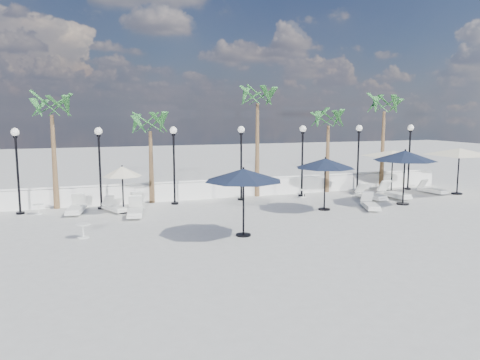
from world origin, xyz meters
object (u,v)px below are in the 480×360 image
object	(u,v)px
lounger_3	(135,211)
lounger_4	(370,205)
lounger_5	(394,193)
parasol_navy_mid	(325,163)
parasol_cream_sq_b	(460,148)
lounger_1	(114,207)
lounger_2	(76,208)
lounger_0	(137,204)
parasol_cream_small	(122,172)
lounger_6	(371,195)
lounger_7	(432,190)
parasol_navy_left	(243,175)
parasol_cream_sq_a	(393,151)
parasol_navy_right	(405,156)

from	to	relation	value
lounger_3	lounger_4	size ratio (longest dim) A/B	1.08
lounger_5	parasol_navy_mid	xyz separation A→B (m)	(-5.02, -1.47, 1.92)
parasol_navy_mid	parasol_cream_sq_b	size ratio (longest dim) A/B	0.50
lounger_3	lounger_5	distance (m)	13.54
lounger_1	lounger_2	xyz separation A→B (m)	(-1.66, 0.21, 0.04)
parasol_navy_mid	lounger_0	bearing A→B (deg)	157.87
parasol_navy_mid	parasol_cream_small	world-z (taller)	parasol_navy_mid
lounger_5	lounger_6	size ratio (longest dim) A/B	1.06
lounger_3	lounger_7	distance (m)	16.52
lounger_2	parasol_navy_left	distance (m)	8.72
parasol_cream_small	parasol_cream_sq_a	bearing A→B (deg)	3.46
lounger_2	lounger_3	size ratio (longest dim) A/B	1.00
lounger_7	parasol_navy_right	distance (m)	4.76
lounger_2	lounger_6	bearing A→B (deg)	4.44
parasol_navy_right	lounger_6	bearing A→B (deg)	113.57
parasol_cream_sq_a	parasol_cream_small	bearing A→B (deg)	-176.54
parasol_navy_left	parasol_cream_sq_b	xyz separation A→B (m)	(14.32, 4.58, 0.32)
parasol_navy_left	parasol_cream_sq_a	bearing A→B (deg)	29.84
lounger_2	lounger_5	bearing A→B (deg)	4.62
lounger_3	lounger_0	bearing A→B (deg)	88.61
lounger_6	parasol_navy_mid	xyz separation A→B (m)	(-3.62, -1.56, 1.94)
parasol_navy_right	parasol_cream_small	distance (m)	13.53
lounger_7	parasol_cream_sq_b	size ratio (longest dim) A/B	0.32
lounger_5	lounger_7	distance (m)	3.03
lounger_2	parasol_cream_sq_b	xyz separation A→B (m)	(20.13, -1.60, 2.31)
lounger_0	lounger_7	xyz separation A→B (m)	(16.20, -1.31, 0.00)
lounger_4	parasol_cream_small	world-z (taller)	parasol_cream_small
lounger_1	parasol_cream_sq_b	xyz separation A→B (m)	(18.47, -1.39, 2.36)
lounger_5	lounger_1	bearing A→B (deg)	171.32
parasol_navy_left	parasol_cream_sq_b	size ratio (longest dim) A/B	0.52
parasol_cream_sq_a	parasol_cream_sq_b	bearing A→B (deg)	-34.26
lounger_6	parasol_navy_mid	distance (m)	4.39
parasol_cream_sq_a	lounger_5	bearing A→B (deg)	-123.50
lounger_2	parasol_navy_left	size ratio (longest dim) A/B	0.70
parasol_navy_mid	parasol_cream_small	distance (m)	9.26
lounger_2	lounger_0	bearing A→B (deg)	17.07
lounger_3	parasol_cream_small	size ratio (longest dim) A/B	0.93
lounger_6	parasol_cream_sq_a	size ratio (longest dim) A/B	0.38
lounger_6	parasol_navy_mid	size ratio (longest dim) A/B	0.71
lounger_1	parasol_cream_sq_b	distance (m)	18.67
lounger_0	lounger_5	distance (m)	13.36
lounger_2	lounger_4	world-z (taller)	lounger_2
lounger_3	parasol_cream_sq_b	bearing A→B (deg)	7.84
lounger_7	parasol_navy_right	bearing A→B (deg)	-158.28
lounger_0	lounger_1	distance (m)	1.22
parasol_navy_left	parasol_navy_right	bearing A→B (deg)	17.96
lounger_6	lounger_3	bearing A→B (deg)	173.17
lounger_7	parasol_navy_right	xyz separation A→B (m)	(-3.65, -2.13, 2.19)
lounger_5	parasol_navy_left	bearing A→B (deg)	-158.81
lounger_1	lounger_3	xyz separation A→B (m)	(0.78, -1.29, 0.04)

